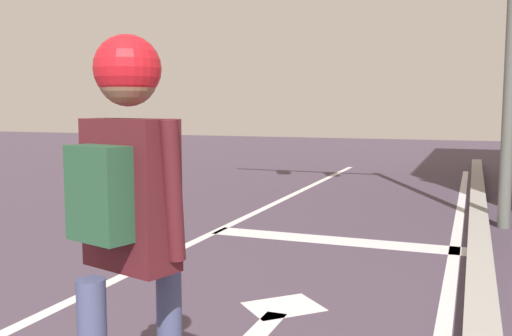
{
  "coord_description": "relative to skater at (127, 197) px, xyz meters",
  "views": [
    {
      "loc": [
        3.12,
        1.2,
        1.57
      ],
      "look_at": [
        1.23,
        6.12,
        1.01
      ],
      "focal_mm": 39.82,
      "sensor_mm": 36.0,
      "label": 1
    }
  ],
  "objects": [
    {
      "name": "lane_arrow_head",
      "position": [
        -0.09,
        2.25,
        -1.22
      ],
      "size": [
        0.71,
        0.71,
        0.01
      ],
      "primitive_type": "cube",
      "rotation": [
        0.0,
        0.0,
        0.79
      ],
      "color": "silver",
      "rests_on": "ground"
    },
    {
      "name": "stop_bar",
      "position": [
        -0.24,
        4.6,
        -1.22
      ],
      "size": [
        3.01,
        0.4,
        0.01
      ],
      "primitive_type": "cube",
      "color": "silver",
      "rests_on": "ground"
    },
    {
      "name": "skater",
      "position": [
        0.0,
        0.0,
        0.0
      ],
      "size": [
        0.47,
        0.64,
        1.76
      ],
      "color": "#454C73",
      "rests_on": "skateboard"
    },
    {
      "name": "curb_strip",
      "position": [
        1.36,
        2.92,
        -1.15
      ],
      "size": [
        0.24,
        24.0,
        0.14
      ],
      "primitive_type": "cube",
      "color": "#A09D97",
      "rests_on": "ground"
    },
    {
      "name": "lane_line_center",
      "position": [
        -1.75,
        2.92,
        -1.22
      ],
      "size": [
        0.12,
        20.0,
        0.01
      ],
      "primitive_type": "cube",
      "color": "silver",
      "rests_on": "ground"
    },
    {
      "name": "lane_line_curbside",
      "position": [
        1.11,
        2.92,
        -1.22
      ],
      "size": [
        0.12,
        20.0,
        0.01
      ],
      "primitive_type": "cube",
      "color": "silver",
      "rests_on": "ground"
    }
  ]
}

